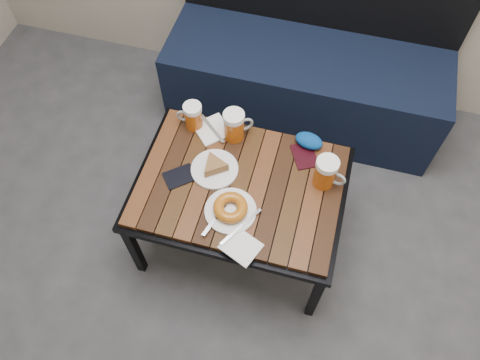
% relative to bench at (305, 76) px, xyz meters
% --- Properties ---
extents(bench, '(1.40, 0.50, 0.95)m').
position_rel_bench_xyz_m(bench, '(0.00, 0.00, 0.00)').
color(bench, black).
rests_on(bench, ground).
extents(cafe_table, '(0.84, 0.62, 0.47)m').
position_rel_bench_xyz_m(cafe_table, '(-0.13, -0.84, 0.16)').
color(cafe_table, black).
rests_on(cafe_table, ground).
extents(beer_mug_left, '(0.11, 0.08, 0.12)m').
position_rel_bench_xyz_m(beer_mug_left, '(-0.39, -0.60, 0.26)').
color(beer_mug_left, '#B04B0E').
rests_on(beer_mug_left, cafe_table).
extents(beer_mug_centre, '(0.13, 0.12, 0.14)m').
position_rel_bench_xyz_m(beer_mug_centre, '(-0.21, -0.61, 0.27)').
color(beer_mug_centre, '#B04B0E').
rests_on(beer_mug_centre, cafe_table).
extents(beer_mug_right, '(0.13, 0.10, 0.14)m').
position_rel_bench_xyz_m(beer_mug_right, '(0.19, -0.74, 0.27)').
color(beer_mug_right, '#B04B0E').
rests_on(beer_mug_right, cafe_table).
extents(plate_pie, '(0.19, 0.19, 0.05)m').
position_rel_bench_xyz_m(plate_pie, '(-0.24, -0.80, 0.22)').
color(plate_pie, white).
rests_on(plate_pie, cafe_table).
extents(plate_bagel, '(0.21, 0.25, 0.05)m').
position_rel_bench_xyz_m(plate_bagel, '(-0.13, -0.97, 0.22)').
color(plate_bagel, white).
rests_on(plate_bagel, cafe_table).
extents(napkin_left, '(0.19, 0.19, 0.01)m').
position_rel_bench_xyz_m(napkin_left, '(-0.31, -0.61, 0.20)').
color(napkin_left, white).
rests_on(napkin_left, cafe_table).
extents(napkin_right, '(0.16, 0.15, 0.01)m').
position_rel_bench_xyz_m(napkin_right, '(-0.05, -1.10, 0.20)').
color(napkin_right, white).
rests_on(napkin_right, cafe_table).
extents(passport_navy, '(0.15, 0.14, 0.01)m').
position_rel_bench_xyz_m(passport_navy, '(-0.37, -0.87, 0.20)').
color(passport_navy, black).
rests_on(passport_navy, cafe_table).
extents(passport_burgundy, '(0.14, 0.15, 0.01)m').
position_rel_bench_xyz_m(passport_burgundy, '(0.10, -0.64, 0.20)').
color(passport_burgundy, black).
rests_on(passport_burgundy, cafe_table).
extents(knit_pouch, '(0.13, 0.10, 0.05)m').
position_rel_bench_xyz_m(knit_pouch, '(0.10, -0.58, 0.23)').
color(knit_pouch, '#05128D').
rests_on(knit_pouch, cafe_table).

